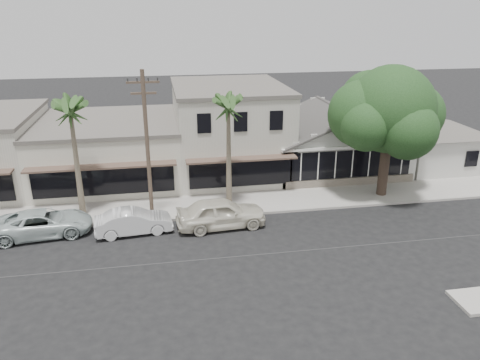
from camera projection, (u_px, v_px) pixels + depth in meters
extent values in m
plane|color=black|center=(324.00, 249.00, 24.98)|extent=(140.00, 140.00, 0.00)
cube|color=#9E9991|center=(168.00, 208.00, 29.87)|extent=(90.00, 3.50, 0.15)
cube|color=beige|center=(331.00, 151.00, 36.82)|extent=(10.00, 8.00, 3.00)
cube|color=black|center=(352.00, 164.00, 32.98)|extent=(8.80, 0.10, 2.00)
cube|color=#60564C|center=(350.00, 182.00, 33.48)|extent=(9.60, 0.18, 0.70)
cube|color=beige|center=(434.00, 149.00, 37.24)|extent=(6.00, 6.00, 3.00)
cube|color=beige|center=(229.00, 131.00, 35.82)|extent=(8.00, 10.00, 6.50)
cube|color=beige|center=(110.00, 151.00, 34.75)|extent=(10.00, 10.00, 4.20)
cylinder|color=brown|center=(148.00, 149.00, 26.74)|extent=(0.24, 0.24, 9.00)
cube|color=brown|center=(143.00, 82.00, 25.42)|extent=(1.80, 0.12, 0.12)
cube|color=brown|center=(144.00, 93.00, 25.63)|extent=(1.40, 0.12, 0.12)
imported|color=beige|center=(221.00, 213.00, 27.20)|extent=(5.34, 2.47, 1.77)
imported|color=silver|center=(134.00, 222.00, 26.50)|extent=(4.45, 1.94, 1.42)
imported|color=#B3C1BE|center=(43.00, 223.00, 26.27)|extent=(5.53, 3.02, 1.47)
cylinder|color=#423128|center=(383.00, 172.00, 31.38)|extent=(0.65, 0.65, 3.49)
sphere|color=#1A3716|center=(390.00, 109.00, 29.90)|extent=(5.67, 5.67, 5.67)
sphere|color=#1A3716|center=(412.00, 114.00, 31.02)|extent=(4.14, 4.14, 4.14)
sphere|color=#1A3716|center=(362.00, 114.00, 30.13)|extent=(4.36, 4.36, 4.36)
sphere|color=#1A3716|center=(408.00, 130.00, 28.81)|extent=(3.71, 3.71, 3.71)
sphere|color=#1A3716|center=(370.00, 100.00, 31.29)|extent=(3.92, 3.92, 3.92)
sphere|color=#1A3716|center=(399.00, 93.00, 31.26)|extent=(3.49, 3.49, 3.49)
sphere|color=#1A3716|center=(366.00, 125.00, 29.04)|extent=(3.27, 3.27, 3.27)
cone|color=#726651|center=(229.00, 162.00, 28.59)|extent=(0.38, 0.38, 6.45)
cone|color=#726651|center=(77.00, 168.00, 27.61)|extent=(0.40, 0.40, 6.44)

